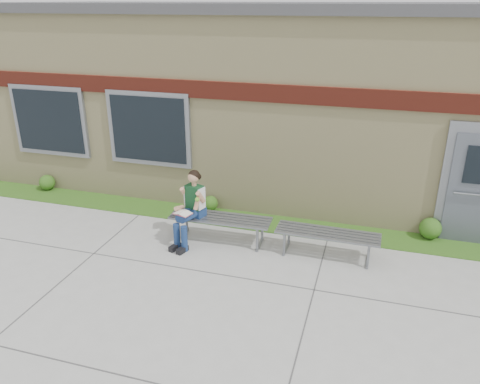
% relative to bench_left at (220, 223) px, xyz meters
% --- Properties ---
extents(ground, '(80.00, 80.00, 0.00)m').
position_rel_bench_left_xyz_m(ground, '(0.95, -1.63, -0.38)').
color(ground, '#9E9E99').
rests_on(ground, ground).
extents(grass_strip, '(16.00, 0.80, 0.02)m').
position_rel_bench_left_xyz_m(grass_strip, '(0.95, 0.97, -0.37)').
color(grass_strip, '#235216').
rests_on(grass_strip, ground).
extents(school_building, '(16.20, 6.22, 4.20)m').
position_rel_bench_left_xyz_m(school_building, '(0.95, 4.36, 1.72)').
color(school_building, beige).
rests_on(school_building, ground).
extents(bench_left, '(1.92, 0.59, 0.50)m').
position_rel_bench_left_xyz_m(bench_left, '(0.00, 0.00, 0.00)').
color(bench_left, slate).
rests_on(bench_left, ground).
extents(bench_right, '(1.83, 0.54, 0.47)m').
position_rel_bench_left_xyz_m(bench_right, '(2.00, 0.00, -0.02)').
color(bench_right, slate).
rests_on(bench_right, ground).
extents(girl, '(0.54, 0.87, 1.40)m').
position_rel_bench_left_xyz_m(girl, '(-0.51, -0.21, 0.36)').
color(girl, navy).
rests_on(girl, ground).
extents(shrub_west, '(0.37, 0.37, 0.37)m').
position_rel_bench_left_xyz_m(shrub_west, '(-4.82, 1.22, -0.18)').
color(shrub_west, '#235216').
rests_on(shrub_west, grass_strip).
extents(shrub_mid, '(0.33, 0.33, 0.33)m').
position_rel_bench_left_xyz_m(shrub_mid, '(-0.65, 1.22, -0.20)').
color(shrub_mid, '#235216').
rests_on(shrub_mid, grass_strip).
extents(shrub_east, '(0.41, 0.41, 0.41)m').
position_rel_bench_left_xyz_m(shrub_east, '(3.82, 1.22, -0.16)').
color(shrub_east, '#235216').
rests_on(shrub_east, grass_strip).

